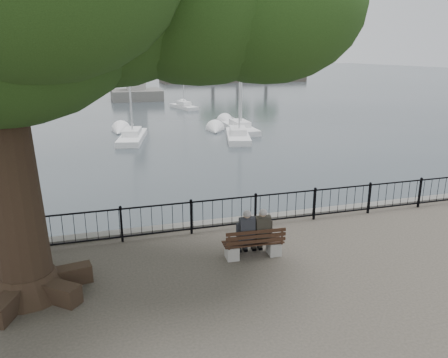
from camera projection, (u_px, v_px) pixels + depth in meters
name	position (u px, v px, depth m)	size (l,w,h in m)	color
harbor	(220.00, 238.00, 13.78)	(260.00, 260.00, 1.20)	#565451
railing	(224.00, 212.00, 13.02)	(22.06, 0.06, 1.00)	black
bench	(254.00, 247.00, 11.37)	(1.61, 0.56, 0.84)	gray
person_left	(245.00, 235.00, 11.32)	(0.40, 0.67, 1.33)	black
person_right	(261.00, 233.00, 11.41)	(0.40, 0.67, 1.33)	black
lion_monument	(136.00, 82.00, 56.97)	(6.36, 6.36, 9.29)	#565451
sailboat_b	(132.00, 135.00, 31.38)	(2.74, 5.79, 12.85)	white
sailboat_c	(238.00, 135.00, 31.87)	(2.90, 5.77, 10.07)	white
sailboat_d	(240.00, 127.00, 35.11)	(1.60, 5.65, 10.78)	white
sailboat_g	(184.00, 106.00, 48.80)	(2.52, 4.81, 8.17)	white
far_shore	(237.00, 62.00, 90.09)	(30.00, 8.60, 9.18)	#39352F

